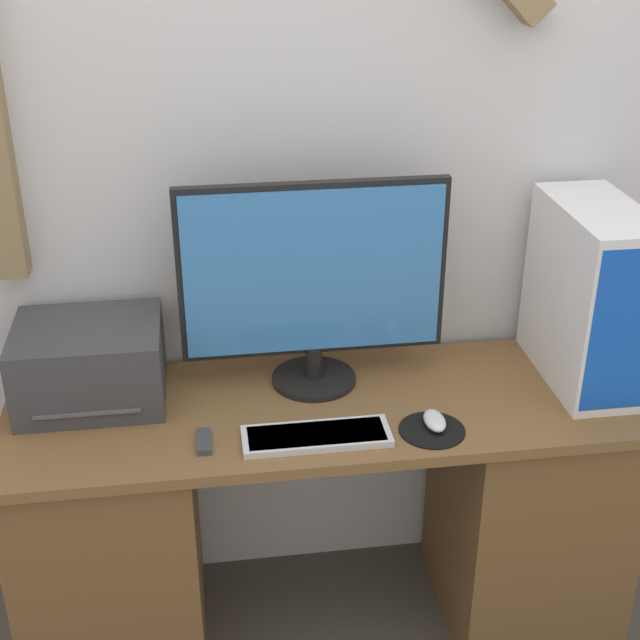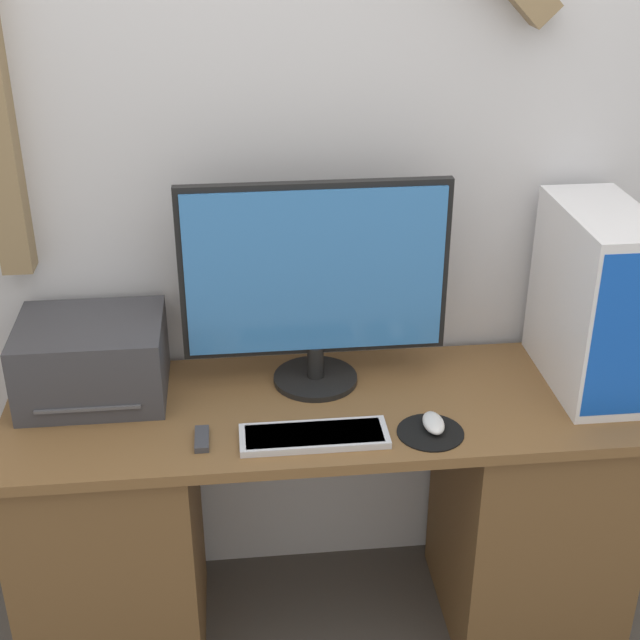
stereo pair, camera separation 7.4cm
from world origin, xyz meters
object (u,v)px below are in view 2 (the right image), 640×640
object	(u,v)px
computer_tower	(595,300)
printer	(92,359)
mouse	(433,423)
keyboard	(314,436)
remote_control	(202,439)
monitor	(315,279)

from	to	relation	value
computer_tower	printer	size ratio (longest dim) A/B	1.30
mouse	printer	world-z (taller)	printer
keyboard	remote_control	world-z (taller)	keyboard
keyboard	printer	bearing A→B (deg)	153.61
computer_tower	printer	xyz separation A→B (m)	(-1.34, 0.07, -0.14)
monitor	remote_control	size ratio (longest dim) A/B	7.00
mouse	computer_tower	bearing A→B (deg)	22.81
mouse	remote_control	world-z (taller)	mouse
monitor	computer_tower	size ratio (longest dim) A/B	1.43
monitor	keyboard	distance (m)	0.42
monitor	printer	world-z (taller)	monitor
mouse	computer_tower	xyz separation A→B (m)	(0.47, 0.20, 0.23)
monitor	remote_control	distance (m)	0.51
printer	mouse	bearing A→B (deg)	-17.14
computer_tower	remote_control	size ratio (longest dim) A/B	4.89
monitor	mouse	bearing A→B (deg)	-45.03
computer_tower	remote_control	bearing A→B (deg)	-169.75
printer	remote_control	size ratio (longest dim) A/B	3.76
printer	computer_tower	bearing A→B (deg)	-3.04
printer	remote_control	distance (m)	0.40
computer_tower	printer	distance (m)	1.35
mouse	printer	bearing A→B (deg)	162.86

